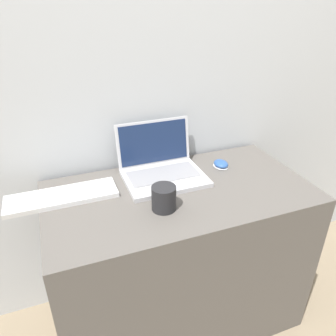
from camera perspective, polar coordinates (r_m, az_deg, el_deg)
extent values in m
cube|color=silver|center=(1.48, -2.75, 19.21)|extent=(7.00, 0.04, 2.50)
cube|color=#5B5651|center=(1.60, 1.86, -15.45)|extent=(1.11, 0.58, 0.75)
cube|color=silver|center=(1.43, -0.56, -1.78)|extent=(0.35, 0.26, 0.02)
cube|color=gray|center=(1.45, -0.83, -1.03)|extent=(0.31, 0.14, 0.00)
cube|color=silver|center=(1.51, -2.53, 4.48)|extent=(0.35, 0.05, 0.20)
cube|color=#19284C|center=(1.50, -2.46, 4.43)|extent=(0.32, 0.04, 0.18)
cylinder|color=#232326|center=(1.23, -0.74, -5.25)|extent=(0.09, 0.09, 0.10)
cylinder|color=black|center=(1.21, -0.75, -3.50)|extent=(0.08, 0.08, 0.01)
ellipsoid|color=white|center=(1.57, 9.17, 0.36)|extent=(0.07, 0.09, 0.01)
ellipsoid|color=#2D569E|center=(1.57, 9.20, 0.75)|extent=(0.06, 0.08, 0.03)
cube|color=silver|center=(1.38, -17.97, -4.76)|extent=(0.43, 0.14, 0.02)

